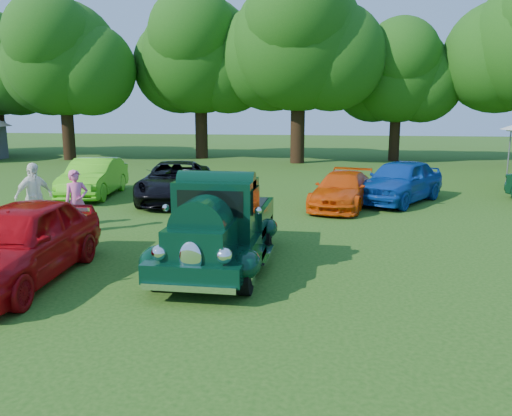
# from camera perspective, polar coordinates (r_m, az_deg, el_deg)

# --- Properties ---
(ground) EXTENTS (120.00, 120.00, 0.00)m
(ground) POSITION_cam_1_polar(r_m,az_deg,el_deg) (10.55, -7.76, -7.64)
(ground) COLOR #1D4A11
(ground) RESTS_ON ground
(hero_pickup) EXTENTS (2.31, 4.97, 1.94)m
(hero_pickup) POSITION_cam_1_polar(r_m,az_deg,el_deg) (10.92, -4.18, -2.32)
(hero_pickup) COLOR black
(hero_pickup) RESTS_ON ground
(red_convertible) EXTENTS (2.29, 4.86, 1.61)m
(red_convertible) POSITION_cam_1_polar(r_m,az_deg,el_deg) (10.99, -25.56, -3.52)
(red_convertible) COLOR #B0070D
(red_convertible) RESTS_ON ground
(back_car_lime) EXTENTS (2.24, 4.72, 1.49)m
(back_car_lime) POSITION_cam_1_polar(r_m,az_deg,el_deg) (20.78, -18.04, 3.31)
(back_car_lime) COLOR #51C91A
(back_car_lime) RESTS_ON ground
(back_car_black) EXTENTS (3.38, 5.65, 1.47)m
(back_car_black) POSITION_cam_1_polar(r_m,az_deg,el_deg) (19.03, -9.17, 3.01)
(back_car_black) COLOR black
(back_car_black) RESTS_ON ground
(back_car_orange) EXTENTS (2.60, 4.52, 1.23)m
(back_car_orange) POSITION_cam_1_polar(r_m,az_deg,el_deg) (17.78, 9.82, 2.04)
(back_car_orange) COLOR #DB4507
(back_car_orange) RESTS_ON ground
(back_car_blue) EXTENTS (4.00, 4.97, 1.59)m
(back_car_blue) POSITION_cam_1_polar(r_m,az_deg,el_deg) (19.26, 16.11, 2.99)
(back_car_blue) COLOR #0D3B99
(back_car_blue) RESTS_ON ground
(spectator_pink) EXTENTS (0.76, 0.74, 1.76)m
(spectator_pink) POSITION_cam_1_polar(r_m,az_deg,el_deg) (14.71, -19.80, 0.70)
(spectator_pink) COLOR pink
(spectator_pink) RESTS_ON ground
(spectator_grey) EXTENTS (0.92, 0.79, 1.65)m
(spectator_grey) POSITION_cam_1_polar(r_m,az_deg,el_deg) (15.04, -7.88, 1.26)
(spectator_grey) COLOR slate
(spectator_grey) RESTS_ON ground
(spectator_white) EXTENTS (0.92, 1.22, 1.93)m
(spectator_white) POSITION_cam_1_polar(r_m,az_deg,el_deg) (15.49, -24.05, 1.20)
(spectator_white) COLOR white
(spectator_white) RESTS_ON ground
(tree_line) EXTENTS (63.30, 10.27, 11.56)m
(tree_line) POSITION_cam_1_polar(r_m,az_deg,el_deg) (33.62, 4.45, 17.02)
(tree_line) COLOR black
(tree_line) RESTS_ON ground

